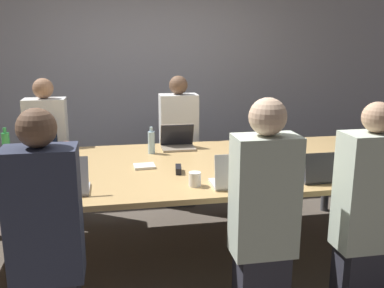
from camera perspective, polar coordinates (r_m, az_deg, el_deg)
ground_plane at (r=3.83m, az=-2.10°, el=-13.98°), size 24.00×24.00×0.00m
curtain_wall at (r=5.44m, az=-5.42°, el=9.66°), size 12.00×0.06×2.80m
conference_table at (r=3.55m, az=-2.20°, el=-3.60°), size 3.75×1.58×0.77m
laptop_near_left at (r=3.00m, az=-16.76°, el=-5.04°), size 0.34×0.26×0.26m
person_near_left at (r=2.59m, az=-18.87°, el=-11.75°), size 0.40×0.24×1.43m
laptop_far_center at (r=4.07m, az=-1.91°, el=0.36°), size 0.32×0.24×0.23m
person_far_center at (r=4.62m, az=-1.77°, el=0.02°), size 0.40×0.24×1.42m
bottle_far_center at (r=3.89m, az=-5.43°, el=0.26°), size 0.06×0.06×0.25m
laptop_near_midright at (r=3.02m, az=5.83°, el=-4.40°), size 0.33×0.25×0.25m
person_near_midright at (r=2.75m, az=9.53°, el=-9.30°), size 0.40×0.24×1.45m
cup_near_midright at (r=3.03m, az=0.38°, el=-4.70°), size 0.09×0.09×0.10m
bottle_near_midright at (r=3.22m, az=9.97°, el=-3.07°), size 0.07×0.07×0.21m
laptop_near_right at (r=3.27m, az=17.20°, el=-3.67°), size 0.35×0.22×0.23m
person_near_right at (r=3.02m, az=22.38°, el=-8.62°), size 0.40×0.24×1.41m
bottle_near_right at (r=3.26m, az=11.28°, el=-2.85°), size 0.08×0.08×0.22m
laptop_far_left at (r=4.18m, az=-19.64°, el=-0.12°), size 0.31×0.22×0.23m
person_far_left at (r=4.54m, az=-18.62°, el=-0.94°), size 0.40×0.24×1.42m
cup_far_left at (r=4.12m, az=-16.46°, el=-0.34°), size 0.08×0.08×0.09m
bottle_far_left at (r=4.11m, az=-23.54°, el=-0.02°), size 0.07×0.07×0.26m
stapler at (r=3.34m, az=-1.83°, el=-3.39°), size 0.06×0.15×0.05m
notebook at (r=3.50m, az=-6.37°, el=-2.95°), size 0.18×0.16×0.02m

